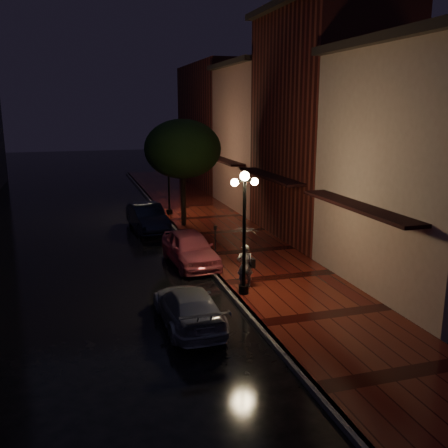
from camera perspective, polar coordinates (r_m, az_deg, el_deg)
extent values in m
plane|color=black|center=(22.22, -2.81, -3.93)|extent=(120.00, 120.00, 0.00)
cube|color=#4B110D|center=(22.81, 2.69, -3.27)|extent=(4.50, 60.00, 0.15)
cube|color=#595451|center=(22.19, -2.81, -3.74)|extent=(0.25, 60.00, 0.15)
cube|color=gray|center=(19.10, 22.73, 5.31)|extent=(5.00, 8.00, 8.50)
cube|color=#511914|center=(25.66, 11.53, 10.62)|extent=(5.00, 8.00, 11.00)
cube|color=#8C5951|center=(32.98, 4.82, 9.60)|extent=(5.00, 8.00, 9.00)
cube|color=#511914|center=(42.40, -0.20, 11.11)|extent=(5.00, 12.00, 10.00)
cylinder|color=black|center=(17.10, 2.32, -1.66)|extent=(0.12, 0.12, 4.00)
cylinder|color=black|center=(17.67, 2.26, -7.47)|extent=(0.36, 0.36, 0.30)
cube|color=black|center=(16.71, 2.38, 4.98)|extent=(0.70, 0.08, 0.08)
sphere|color=#F2CD91|center=(16.68, 2.39, 5.49)|extent=(0.32, 0.32, 0.32)
sphere|color=#F2CD91|center=(16.60, 1.23, 4.77)|extent=(0.26, 0.26, 0.26)
sphere|color=#F2CD91|center=(16.83, 3.51, 4.86)|extent=(0.26, 0.26, 0.26)
cylinder|color=black|center=(30.43, -6.33, 4.82)|extent=(0.12, 0.12, 4.00)
cylinder|color=black|center=(30.75, -6.25, 1.41)|extent=(0.36, 0.36, 0.30)
cube|color=black|center=(30.21, -6.43, 8.58)|extent=(0.70, 0.08, 0.08)
sphere|color=#F2CD91|center=(30.20, -6.44, 8.86)|extent=(0.32, 0.32, 0.32)
sphere|color=#F2CD91|center=(30.15, -7.09, 8.46)|extent=(0.26, 0.26, 0.26)
sphere|color=#F2CD91|center=(30.28, -5.77, 8.51)|extent=(0.26, 0.26, 0.26)
cylinder|color=black|center=(27.63, -4.66, 3.17)|extent=(0.28, 0.28, 3.20)
ellipsoid|color=black|center=(27.31, -4.76, 8.55)|extent=(4.16, 4.16, 3.20)
sphere|color=black|center=(28.09, -3.59, 7.47)|extent=(1.80, 1.80, 1.80)
sphere|color=black|center=(26.55, -5.70, 7.32)|extent=(1.80, 1.80, 1.80)
imported|color=#D75869|center=(21.17, -3.91, -2.76)|extent=(2.02, 4.38, 1.45)
imported|color=black|center=(27.32, -8.75, 0.76)|extent=(1.94, 4.53, 1.45)
imported|color=#9F9FA6|center=(15.46, -4.07, -9.41)|extent=(1.72, 4.13, 1.19)
imported|color=white|center=(18.07, 2.41, -4.80)|extent=(0.67, 0.52, 1.61)
imported|color=silver|center=(17.78, 2.44, -1.67)|extent=(0.94, 0.95, 0.86)
cylinder|color=black|center=(17.96, 2.42, -3.66)|extent=(0.02, 0.02, 1.29)
cube|color=black|center=(18.08, 3.27, -4.44)|extent=(0.13, 0.30, 0.32)
cylinder|color=black|center=(22.63, -1.01, -1.89)|extent=(0.05, 0.05, 0.99)
cube|color=black|center=(22.49, -1.02, -0.45)|extent=(0.13, 0.11, 0.20)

